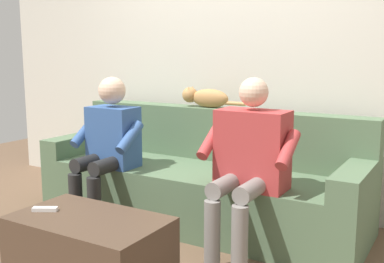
{
  "coord_description": "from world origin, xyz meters",
  "views": [
    {
      "loc": [
        -1.73,
        2.92,
        1.3
      ],
      "look_at": [
        0.0,
        -0.01,
        0.72
      ],
      "focal_mm": 43.75,
      "sensor_mm": 36.0,
      "label": 1
    }
  ],
  "objects_px": {
    "couch": "(202,182)",
    "person_right_seated": "(108,142)",
    "remote_white": "(45,209)",
    "person_left_seated": "(248,157)",
    "cat_on_backrest": "(205,97)",
    "coffee_table": "(90,253)"
  },
  "relations": [
    {
      "from": "couch",
      "to": "person_right_seated",
      "type": "bearing_deg",
      "value": 36.45
    },
    {
      "from": "couch",
      "to": "remote_white",
      "type": "bearing_deg",
      "value": 77.56
    },
    {
      "from": "couch",
      "to": "remote_white",
      "type": "relative_size",
      "value": 18.0
    },
    {
      "from": "remote_white",
      "to": "person_right_seated",
      "type": "bearing_deg",
      "value": -102.09
    },
    {
      "from": "remote_white",
      "to": "person_left_seated",
      "type": "bearing_deg",
      "value": -164.08
    },
    {
      "from": "cat_on_backrest",
      "to": "remote_white",
      "type": "relative_size",
      "value": 4.07
    },
    {
      "from": "couch",
      "to": "person_right_seated",
      "type": "distance_m",
      "value": 0.79
    },
    {
      "from": "couch",
      "to": "person_left_seated",
      "type": "height_order",
      "value": "person_left_seated"
    },
    {
      "from": "person_left_seated",
      "to": "cat_on_backrest",
      "type": "height_order",
      "value": "person_left_seated"
    },
    {
      "from": "coffee_table",
      "to": "cat_on_backrest",
      "type": "height_order",
      "value": "cat_on_backrest"
    },
    {
      "from": "cat_on_backrest",
      "to": "coffee_table",
      "type": "bearing_deg",
      "value": 94.69
    },
    {
      "from": "cat_on_backrest",
      "to": "remote_white",
      "type": "distance_m",
      "value": 1.66
    },
    {
      "from": "coffee_table",
      "to": "cat_on_backrest",
      "type": "relative_size",
      "value": 1.5
    },
    {
      "from": "cat_on_backrest",
      "to": "remote_white",
      "type": "bearing_deg",
      "value": 84.09
    },
    {
      "from": "coffee_table",
      "to": "person_left_seated",
      "type": "relative_size",
      "value": 0.75
    },
    {
      "from": "coffee_table",
      "to": "person_right_seated",
      "type": "distance_m",
      "value": 1.1
    },
    {
      "from": "person_left_seated",
      "to": "person_right_seated",
      "type": "height_order",
      "value": "person_left_seated"
    },
    {
      "from": "person_right_seated",
      "to": "cat_on_backrest",
      "type": "distance_m",
      "value": 0.88
    },
    {
      "from": "couch",
      "to": "person_left_seated",
      "type": "distance_m",
      "value": 0.79
    },
    {
      "from": "remote_white",
      "to": "cat_on_backrest",
      "type": "bearing_deg",
      "value": -125.9
    },
    {
      "from": "couch",
      "to": "coffee_table",
      "type": "bearing_deg",
      "value": 90.0
    },
    {
      "from": "person_left_seated",
      "to": "couch",
      "type": "bearing_deg",
      "value": -36.04
    }
  ]
}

